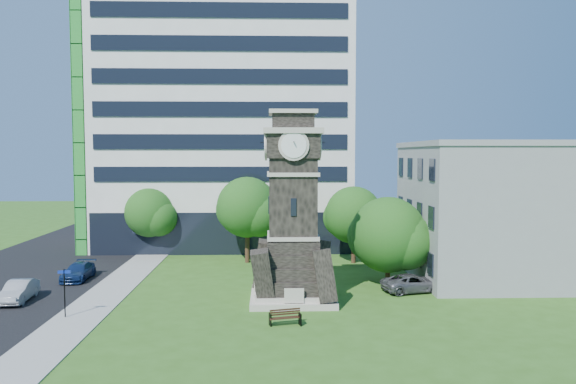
{
  "coord_description": "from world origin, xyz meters",
  "views": [
    {
      "loc": [
        1.58,
        -33.87,
        9.47
      ],
      "look_at": [
        2.9,
        8.06,
        6.62
      ],
      "focal_mm": 35.0,
      "sensor_mm": 36.0,
      "label": 1
    }
  ],
  "objects_px": {
    "car_east_lot": "(413,283)",
    "park_bench": "(285,317)",
    "street_sign": "(64,287)",
    "clock_tower": "(293,219)",
    "car_street_mid": "(19,291)",
    "car_street_north": "(78,272)"
  },
  "relations": [
    {
      "from": "car_east_lot",
      "to": "car_street_mid",
      "type": "bearing_deg",
      "value": 79.51
    },
    {
      "from": "car_street_north",
      "to": "street_sign",
      "type": "xyz_separation_m",
      "value": [
        2.61,
        -9.96,
        1.18
      ]
    },
    {
      "from": "park_bench",
      "to": "street_sign",
      "type": "bearing_deg",
      "value": 157.8
    },
    {
      "from": "car_street_mid",
      "to": "park_bench",
      "type": "height_order",
      "value": "car_street_mid"
    },
    {
      "from": "car_street_north",
      "to": "car_east_lot",
      "type": "distance_m",
      "value": 24.71
    },
    {
      "from": "park_bench",
      "to": "car_street_mid",
      "type": "bearing_deg",
      "value": 147.49
    },
    {
      "from": "car_street_mid",
      "to": "car_east_lot",
      "type": "bearing_deg",
      "value": -0.55
    },
    {
      "from": "car_street_mid",
      "to": "clock_tower",
      "type": "bearing_deg",
      "value": -4.81
    },
    {
      "from": "clock_tower",
      "to": "park_bench",
      "type": "height_order",
      "value": "clock_tower"
    },
    {
      "from": "clock_tower",
      "to": "street_sign",
      "type": "xyz_separation_m",
      "value": [
        -13.3,
        -3.64,
        -3.49
      ]
    },
    {
      "from": "clock_tower",
      "to": "street_sign",
      "type": "relative_size",
      "value": 4.26
    },
    {
      "from": "clock_tower",
      "to": "park_bench",
      "type": "xyz_separation_m",
      "value": [
        -0.63,
        -5.41,
        -4.8
      ]
    },
    {
      "from": "car_street_mid",
      "to": "street_sign",
      "type": "bearing_deg",
      "value": -45.7
    },
    {
      "from": "car_street_north",
      "to": "car_street_mid",
      "type": "bearing_deg",
      "value": -105.98
    },
    {
      "from": "clock_tower",
      "to": "car_street_north",
      "type": "distance_m",
      "value": 17.75
    },
    {
      "from": "street_sign",
      "to": "clock_tower",
      "type": "bearing_deg",
      "value": 6.3
    },
    {
      "from": "car_street_mid",
      "to": "car_east_lot",
      "type": "relative_size",
      "value": 0.91
    },
    {
      "from": "car_east_lot",
      "to": "park_bench",
      "type": "height_order",
      "value": "car_east_lot"
    },
    {
      "from": "car_street_north",
      "to": "park_bench",
      "type": "relative_size",
      "value": 2.43
    },
    {
      "from": "car_street_mid",
      "to": "park_bench",
      "type": "relative_size",
      "value": 2.3
    },
    {
      "from": "car_east_lot",
      "to": "street_sign",
      "type": "distance_m",
      "value": 22.4
    },
    {
      "from": "car_street_north",
      "to": "park_bench",
      "type": "height_order",
      "value": "car_street_north"
    }
  ]
}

